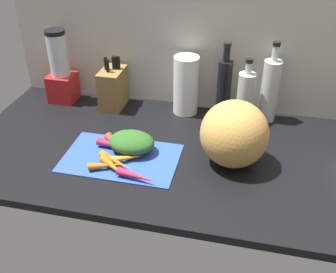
% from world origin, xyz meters
% --- Properties ---
extents(ground_plane, '(1.70, 0.80, 0.03)m').
position_xyz_m(ground_plane, '(0.00, 0.00, -0.01)').
color(ground_plane, black).
extents(wall_back, '(1.70, 0.03, 0.60)m').
position_xyz_m(wall_back, '(0.00, 0.39, 0.30)').
color(wall_back, '#BCB7AD').
rests_on(wall_back, ground_plane).
extents(cutting_board, '(0.42, 0.27, 0.01)m').
position_xyz_m(cutting_board, '(-0.23, -0.10, 0.00)').
color(cutting_board, '#2D51B7').
rests_on(cutting_board, ground_plane).
extents(carrot_0, '(0.12, 0.06, 0.03)m').
position_xyz_m(carrot_0, '(-0.28, -0.06, 0.02)').
color(carrot_0, '#B2264C').
rests_on(carrot_0, cutting_board).
extents(carrot_1, '(0.14, 0.06, 0.03)m').
position_xyz_m(carrot_1, '(-0.14, -0.22, 0.02)').
color(carrot_1, '#B2264C').
rests_on(carrot_1, cutting_board).
extents(carrot_2, '(0.11, 0.10, 0.03)m').
position_xyz_m(carrot_2, '(-0.24, -0.18, 0.03)').
color(carrot_2, orange).
rests_on(carrot_2, cutting_board).
extents(carrot_3, '(0.13, 0.07, 0.03)m').
position_xyz_m(carrot_3, '(-0.25, -0.18, 0.02)').
color(carrot_3, orange).
rests_on(carrot_3, cutting_board).
extents(carrot_4, '(0.15, 0.09, 0.03)m').
position_xyz_m(carrot_4, '(-0.23, -0.15, 0.02)').
color(carrot_4, orange).
rests_on(carrot_4, cutting_board).
extents(carrot_5, '(0.11, 0.07, 0.03)m').
position_xyz_m(carrot_5, '(-0.20, -0.12, 0.02)').
color(carrot_5, orange).
rests_on(carrot_5, cutting_board).
extents(carrot_6, '(0.10, 0.11, 0.03)m').
position_xyz_m(carrot_6, '(-0.27, -0.05, 0.02)').
color(carrot_6, red).
rests_on(carrot_6, cutting_board).
extents(carrot_greens_pile, '(0.17, 0.13, 0.07)m').
position_xyz_m(carrot_greens_pile, '(-0.20, -0.05, 0.04)').
color(carrot_greens_pile, '#2D6023').
rests_on(carrot_greens_pile, cutting_board).
extents(winter_squash, '(0.24, 0.22, 0.24)m').
position_xyz_m(winter_squash, '(0.17, -0.04, 0.12)').
color(winter_squash, gold).
rests_on(winter_squash, ground_plane).
extents(knife_block, '(0.09, 0.15, 0.23)m').
position_xyz_m(knife_block, '(-0.39, 0.28, 0.09)').
color(knife_block, olive).
rests_on(knife_block, ground_plane).
extents(blender_appliance, '(0.11, 0.11, 0.33)m').
position_xyz_m(blender_appliance, '(-0.63, 0.28, 0.14)').
color(blender_appliance, red).
rests_on(blender_appliance, ground_plane).
extents(paper_towel_roll, '(0.10, 0.10, 0.25)m').
position_xyz_m(paper_towel_roll, '(-0.07, 0.30, 0.13)').
color(paper_towel_roll, white).
rests_on(paper_towel_roll, ground_plane).
extents(bottle_0, '(0.06, 0.06, 0.32)m').
position_xyz_m(bottle_0, '(0.09, 0.31, 0.13)').
color(bottle_0, black).
rests_on(bottle_0, ground_plane).
extents(bottle_1, '(0.07, 0.07, 0.28)m').
position_xyz_m(bottle_1, '(0.18, 0.27, 0.11)').
color(bottle_1, silver).
rests_on(bottle_1, ground_plane).
extents(bottle_2, '(0.07, 0.07, 0.34)m').
position_xyz_m(bottle_2, '(0.28, 0.31, 0.14)').
color(bottle_2, silver).
rests_on(bottle_2, ground_plane).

